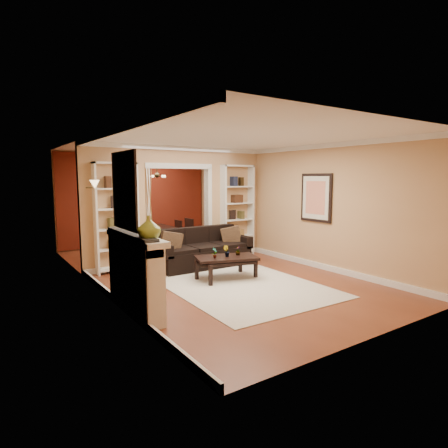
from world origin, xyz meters
TOP-DOWN VIEW (x-y plane):
  - floor at (0.00, 0.00)m, footprint 8.00×8.00m
  - ceiling at (0.00, 0.00)m, footprint 8.00×8.00m
  - wall_back at (0.00, 4.00)m, footprint 8.00×0.00m
  - wall_front at (0.00, -4.00)m, footprint 8.00×0.00m
  - wall_left at (-2.25, 0.00)m, footprint 0.00×8.00m
  - wall_right at (2.25, 0.00)m, footprint 0.00×8.00m
  - partition_wall at (0.00, 1.20)m, footprint 4.50×0.15m
  - red_back_panel at (0.00, 3.97)m, footprint 4.44×0.04m
  - dining_window at (0.00, 3.93)m, footprint 0.78×0.03m
  - area_rug at (0.02, -1.14)m, footprint 2.60×3.58m
  - sofa at (0.18, 0.45)m, footprint 2.19×0.95m
  - pillow_left at (-0.59, 0.43)m, footprint 0.46×0.19m
  - pillow_right at (0.96, 0.43)m, footprint 0.44×0.34m
  - coffee_table at (0.05, -0.71)m, footprint 1.32×0.97m
  - plant_left at (-0.23, -0.71)m, footprint 0.13×0.12m
  - plant_center at (0.05, -0.71)m, footprint 0.15×0.15m
  - plant_right at (0.32, -0.71)m, footprint 0.14×0.14m
  - bookshelf_left at (-1.55, 1.03)m, footprint 0.90×0.30m
  - bookshelf_right at (1.55, 1.03)m, footprint 0.90×0.30m
  - fireplace at (-2.09, -1.50)m, footprint 0.32×1.70m
  - vase at (-2.09, -2.03)m, footprint 0.41×0.41m
  - mirror at (-2.23, -1.50)m, footprint 0.03×0.95m
  - wall_sconce at (-2.15, 0.55)m, footprint 0.18×0.18m
  - framed_art at (2.21, -1.00)m, footprint 0.04×0.85m
  - dining_table at (0.12, 2.70)m, footprint 1.80×1.01m
  - dining_chair_nw at (-0.43, 2.40)m, footprint 0.45×0.45m
  - dining_chair_ne at (0.67, 2.40)m, footprint 0.44×0.44m
  - dining_chair_sw at (-0.43, 3.00)m, footprint 0.58×0.58m
  - dining_chair_se at (0.67, 3.00)m, footprint 0.41×0.41m
  - chandelier at (0.00, 2.70)m, footprint 0.50×0.50m

SIDE VIEW (x-z plane):
  - floor at x=0.00m, z-range 0.00..0.00m
  - area_rug at x=0.02m, z-range 0.00..0.01m
  - coffee_table at x=0.05m, z-range 0.00..0.45m
  - dining_table at x=0.12m, z-range 0.00..0.63m
  - dining_chair_se at x=0.67m, z-range 0.00..0.78m
  - dining_chair_nw at x=-0.43m, z-range 0.00..0.83m
  - sofa at x=0.18m, z-range 0.00..0.86m
  - dining_chair_ne at x=0.67m, z-range 0.00..0.89m
  - dining_chair_sw at x=-0.43m, z-range 0.00..0.94m
  - plant_right at x=0.32m, z-range 0.45..0.62m
  - plant_left at x=-0.23m, z-range 0.45..0.65m
  - plant_center at x=0.05m, z-range 0.45..0.66m
  - fireplace at x=-2.09m, z-range 0.00..1.16m
  - pillow_right at x=0.96m, z-range 0.42..0.86m
  - pillow_left at x=-0.59m, z-range 0.42..0.87m
  - bookshelf_left at x=-1.55m, z-range 0.00..2.30m
  - bookshelf_right at x=1.55m, z-range 0.00..2.30m
  - red_back_panel at x=0.00m, z-range 0.00..2.64m
  - vase at x=-2.09m, z-range 1.16..1.48m
  - wall_back at x=0.00m, z-range -2.65..5.35m
  - wall_front at x=0.00m, z-range -2.65..5.35m
  - wall_left at x=-2.25m, z-range -2.65..5.35m
  - wall_right at x=2.25m, z-range -2.65..5.35m
  - partition_wall at x=0.00m, z-range 0.00..2.70m
  - dining_window at x=0.00m, z-range 1.06..2.04m
  - framed_art at x=2.21m, z-range 1.02..2.08m
  - mirror at x=-2.23m, z-range 1.25..2.35m
  - wall_sconce at x=-2.15m, z-range 1.72..1.94m
  - chandelier at x=0.00m, z-range 1.87..2.17m
  - ceiling at x=0.00m, z-range 2.70..2.70m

